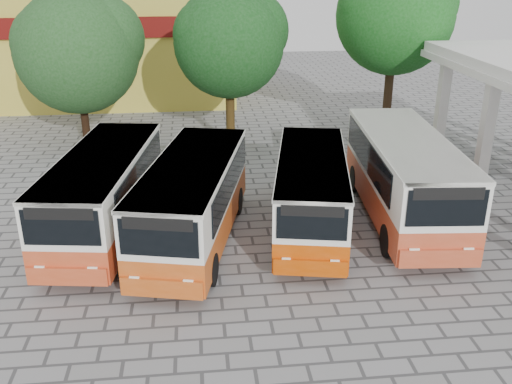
{
  "coord_description": "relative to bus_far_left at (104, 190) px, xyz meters",
  "views": [
    {
      "loc": [
        -3.66,
        -14.57,
        8.99
      ],
      "look_at": [
        -1.67,
        3.54,
        1.5
      ],
      "focal_mm": 40.0,
      "sensor_mm": 36.0,
      "label": 1
    }
  ],
  "objects": [
    {
      "name": "ground",
      "position": [
        6.85,
        -3.88,
        -1.68
      ],
      "size": [
        90.0,
        90.0,
        0.0
      ],
      "primitive_type": "plane",
      "color": "gray",
      "rests_on": "ground"
    },
    {
      "name": "shophouse_block",
      "position": [
        -4.15,
        22.11,
        2.48
      ],
      "size": [
        20.4,
        10.4,
        8.3
      ],
      "color": "gold",
      "rests_on": "ground"
    },
    {
      "name": "bus_far_left",
      "position": [
        0.0,
        0.0,
        0.0
      ],
      "size": [
        3.58,
        8.35,
        2.91
      ],
      "rotation": [
        0.0,
        0.0,
        -0.14
      ],
      "color": "#C2441E",
      "rests_on": "ground"
    },
    {
      "name": "bus_centre_left",
      "position": [
        3.01,
        -1.0,
        -0.01
      ],
      "size": [
        4.18,
        8.45,
        2.9
      ],
      "rotation": [
        0.0,
        0.0,
        -0.23
      ],
      "color": "#BD4B12",
      "rests_on": "ground"
    },
    {
      "name": "bus_centre_right",
      "position": [
        7.09,
        -0.49,
        -0.11
      ],
      "size": [
        3.71,
        7.88,
        2.72
      ],
      "rotation": [
        0.0,
        0.0,
        -0.2
      ],
      "color": "#B93C00",
      "rests_on": "ground"
    },
    {
      "name": "bus_far_right",
      "position": [
        10.63,
        0.09,
        0.13
      ],
      "size": [
        3.35,
        8.86,
        3.13
      ],
      "rotation": [
        0.0,
        0.0,
        -0.08
      ],
      "color": "#BA4423",
      "rests_on": "ground"
    },
    {
      "name": "tree_left",
      "position": [
        -2.32,
        10.58,
        3.27
      ],
      "size": [
        6.28,
        5.98,
        7.75
      ],
      "color": "black",
      "rests_on": "ground"
    },
    {
      "name": "tree_middle",
      "position": [
        5.04,
        9.78,
        3.7
      ],
      "size": [
        5.64,
        5.37,
        7.89
      ],
      "color": "#443013",
      "rests_on": "ground"
    },
    {
      "name": "tree_right",
      "position": [
        13.6,
        10.83,
        4.81
      ],
      "size": [
        6.3,
        6.0,
        9.3
      ],
      "color": "#382717",
      "rests_on": "ground"
    }
  ]
}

